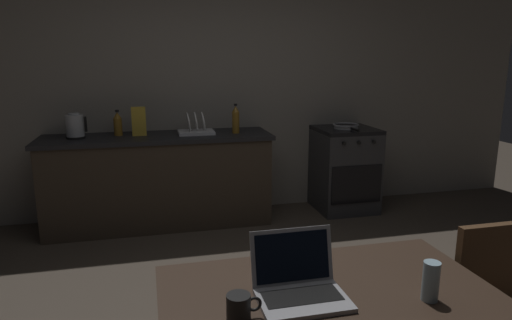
{
  "coord_description": "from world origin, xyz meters",
  "views": [
    {
      "loc": [
        -0.72,
        -2.33,
        1.61
      ],
      "look_at": [
        0.09,
        0.99,
        0.83
      ],
      "focal_mm": 31.86,
      "sensor_mm": 36.0,
      "label": 1
    }
  ],
  "objects_px": {
    "chair": "(506,314)",
    "bottle": "(236,119)",
    "bottle_b": "(118,124)",
    "laptop": "(299,285)",
    "coffee_mug": "(239,307)",
    "electric_kettle": "(75,126)",
    "frying_pan": "(346,126)",
    "stove_oven": "(344,169)",
    "drinking_glass": "(431,281)",
    "dining_table": "(330,313)",
    "cereal_box": "(139,121)",
    "dish_rack": "(196,129)"
  },
  "relations": [
    {
      "from": "bottle_b",
      "to": "stove_oven",
      "type": "bearing_deg",
      "value": -2.06
    },
    {
      "from": "chair",
      "to": "coffee_mug",
      "type": "distance_m",
      "value": 1.25
    },
    {
      "from": "cereal_box",
      "to": "frying_pan",
      "type": "bearing_deg",
      "value": -1.31
    },
    {
      "from": "dining_table",
      "to": "coffee_mug",
      "type": "height_order",
      "value": "coffee_mug"
    },
    {
      "from": "chair",
      "to": "electric_kettle",
      "type": "xyz_separation_m",
      "value": [
        -2.12,
        2.88,
        0.48
      ]
    },
    {
      "from": "stove_oven",
      "to": "bottle_b",
      "type": "bearing_deg",
      "value": 177.94
    },
    {
      "from": "bottle",
      "to": "frying_pan",
      "type": "bearing_deg",
      "value": 1.08
    },
    {
      "from": "bottle",
      "to": "drinking_glass",
      "type": "distance_m",
      "value": 3.01
    },
    {
      "from": "electric_kettle",
      "to": "dish_rack",
      "type": "relative_size",
      "value": 0.68
    },
    {
      "from": "stove_oven",
      "to": "dish_rack",
      "type": "distance_m",
      "value": 1.64
    },
    {
      "from": "chair",
      "to": "cereal_box",
      "type": "distance_m",
      "value": 3.33
    },
    {
      "from": "stove_oven",
      "to": "frying_pan",
      "type": "bearing_deg",
      "value": -116.78
    },
    {
      "from": "laptop",
      "to": "cereal_box",
      "type": "xyz_separation_m",
      "value": [
        -0.58,
        2.94,
        0.22
      ]
    },
    {
      "from": "drinking_glass",
      "to": "cereal_box",
      "type": "distance_m",
      "value": 3.25
    },
    {
      "from": "bottle",
      "to": "drinking_glass",
      "type": "xyz_separation_m",
      "value": [
        0.12,
        -3.0,
        -0.19
      ]
    },
    {
      "from": "laptop",
      "to": "bottle_b",
      "type": "relative_size",
      "value": 1.32
    },
    {
      "from": "bottle",
      "to": "frying_pan",
      "type": "relative_size",
      "value": 0.65
    },
    {
      "from": "stove_oven",
      "to": "frying_pan",
      "type": "xyz_separation_m",
      "value": [
        -0.01,
        -0.03,
        0.47
      ]
    },
    {
      "from": "chair",
      "to": "cereal_box",
      "type": "height_order",
      "value": "cereal_box"
    },
    {
      "from": "chair",
      "to": "bottle",
      "type": "distance_m",
      "value": 2.94
    },
    {
      "from": "stove_oven",
      "to": "drinking_glass",
      "type": "bearing_deg",
      "value": -109.27
    },
    {
      "from": "laptop",
      "to": "drinking_glass",
      "type": "distance_m",
      "value": 0.47
    },
    {
      "from": "dining_table",
      "to": "coffee_mug",
      "type": "distance_m",
      "value": 0.39
    },
    {
      "from": "dining_table",
      "to": "coffee_mug",
      "type": "xyz_separation_m",
      "value": [
        -0.36,
        -0.08,
        0.12
      ]
    },
    {
      "from": "chair",
      "to": "drinking_glass",
      "type": "xyz_separation_m",
      "value": [
        -0.52,
        -0.18,
        0.31
      ]
    },
    {
      "from": "drinking_glass",
      "to": "coffee_mug",
      "type": "bearing_deg",
      "value": 176.77
    },
    {
      "from": "chair",
      "to": "bottle",
      "type": "relative_size",
      "value": 3.13
    },
    {
      "from": "dish_rack",
      "to": "cereal_box",
      "type": "bearing_deg",
      "value": 177.84
    },
    {
      "from": "stove_oven",
      "to": "chair",
      "type": "relative_size",
      "value": 0.99
    },
    {
      "from": "coffee_mug",
      "to": "dish_rack",
      "type": "xyz_separation_m",
      "value": [
        0.19,
        3.01,
        0.13
      ]
    },
    {
      "from": "bottle_b",
      "to": "laptop",
      "type": "bearing_deg",
      "value": -75.46
    },
    {
      "from": "frying_pan",
      "to": "electric_kettle",
      "type": "bearing_deg",
      "value": 179.4
    },
    {
      "from": "laptop",
      "to": "electric_kettle",
      "type": "xyz_separation_m",
      "value": [
        -1.15,
        2.92,
        0.2
      ]
    },
    {
      "from": "electric_kettle",
      "to": "frying_pan",
      "type": "bearing_deg",
      "value": -0.6
    },
    {
      "from": "stove_oven",
      "to": "laptop",
      "type": "xyz_separation_m",
      "value": [
        -1.52,
        -2.92,
        0.36
      ]
    },
    {
      "from": "stove_oven",
      "to": "dining_table",
      "type": "height_order",
      "value": "stove_oven"
    },
    {
      "from": "laptop",
      "to": "coffee_mug",
      "type": "relative_size",
      "value": 2.64
    },
    {
      "from": "stove_oven",
      "to": "drinking_glass",
      "type": "relative_size",
      "value": 6.04
    },
    {
      "from": "dining_table",
      "to": "cereal_box",
      "type": "distance_m",
      "value": 3.05
    },
    {
      "from": "drinking_glass",
      "to": "laptop",
      "type": "bearing_deg",
      "value": 163.67
    },
    {
      "from": "dining_table",
      "to": "laptop",
      "type": "height_order",
      "value": "laptop"
    },
    {
      "from": "drinking_glass",
      "to": "bottle_b",
      "type": "xyz_separation_m",
      "value": [
        -1.23,
        3.13,
        0.17
      ]
    },
    {
      "from": "frying_pan",
      "to": "drinking_glass",
      "type": "distance_m",
      "value": 3.2
    },
    {
      "from": "electric_kettle",
      "to": "cereal_box",
      "type": "height_order",
      "value": "cereal_box"
    },
    {
      "from": "laptop",
      "to": "bottle",
      "type": "height_order",
      "value": "bottle"
    },
    {
      "from": "coffee_mug",
      "to": "electric_kettle",
      "type": "bearing_deg",
      "value": 106.69
    },
    {
      "from": "laptop",
      "to": "frying_pan",
      "type": "distance_m",
      "value": 3.26
    },
    {
      "from": "frying_pan",
      "to": "chair",
      "type": "bearing_deg",
      "value": -100.57
    },
    {
      "from": "coffee_mug",
      "to": "dish_rack",
      "type": "bearing_deg",
      "value": 86.39
    },
    {
      "from": "dining_table",
      "to": "cereal_box",
      "type": "bearing_deg",
      "value": 103.44
    }
  ]
}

